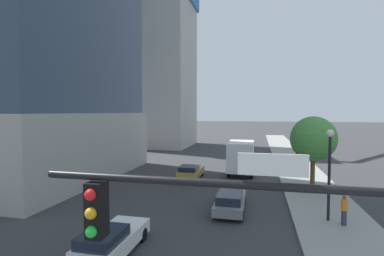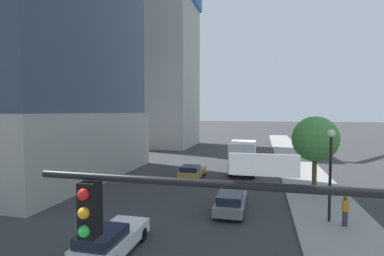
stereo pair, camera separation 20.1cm
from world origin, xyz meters
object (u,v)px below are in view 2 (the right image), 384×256
construction_building (159,60)px  car_gray (231,201)px  pedestrian_orange_shirt (345,210)px  street_lamp (331,161)px  car_gold (192,171)px  box_truck (243,156)px  street_tree (315,139)px  car_white (111,239)px

construction_building → car_gray: 41.06m
pedestrian_orange_shirt → street_lamp: bearing=141.4°
car_gold → car_gray: bearing=-61.4°
street_lamp → box_truck: size_ratio=0.79×
street_tree → car_gold: (-10.68, 2.19, -3.58)m
street_tree → street_lamp: bearing=-92.6°
car_gray → pedestrian_orange_shirt: 6.52m
car_gray → car_gold: (-4.65, 8.52, 0.01)m
street_tree → car_gray: bearing=-133.6°
car_gray → box_truck: size_ratio=0.69×
street_lamp → car_gray: 6.48m
car_gray → pedestrian_orange_shirt: bearing=-10.4°
street_tree → box_truck: bearing=137.3°
car_gray → car_gold: 9.71m
pedestrian_orange_shirt → car_white: bearing=-152.5°
construction_building → pedestrian_orange_shirt: 44.95m
construction_building → box_truck: (17.32, -21.93, -14.40)m
car_gold → pedestrian_orange_shirt: pedestrian_orange_shirt is taller
car_gray → car_white: bearing=-123.9°
box_truck → pedestrian_orange_shirt: (6.41, -13.07, -0.83)m
street_tree → car_white: street_tree is taller
street_tree → car_gray: (-6.03, -6.33, -3.59)m
car_white → pedestrian_orange_shirt: (11.06, 5.75, 0.30)m
car_gold → car_white: bearing=-90.0°
street_tree → construction_building: bearing=130.3°
street_lamp → box_truck: bearing=114.5°
box_truck → pedestrian_orange_shirt: 14.58m
street_tree → car_gray: size_ratio=1.29×
construction_building → pedestrian_orange_shirt: size_ratio=21.37×
car_white → car_gray: 8.34m
street_lamp → car_gray: (-5.72, 0.63, -2.98)m
car_white → street_tree: bearing=51.1°
street_tree → box_truck: size_ratio=0.89×
car_gold → pedestrian_orange_shirt: (11.06, -9.70, 0.33)m
car_gray → box_truck: (0.00, 11.89, 1.16)m
car_white → car_gray: car_white is taller
construction_building → street_lamp: size_ratio=6.86×
street_tree → car_white: size_ratio=1.39×
street_lamp → car_white: (-10.37, -6.30, -2.94)m
car_white → box_truck: size_ratio=0.64×
street_lamp → car_white: size_ratio=1.24×
car_gold → pedestrian_orange_shirt: 14.71m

